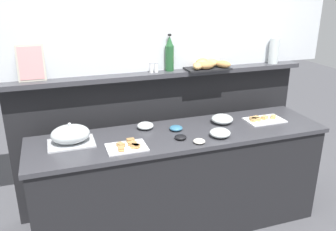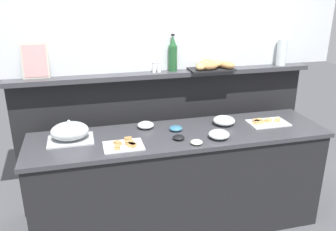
# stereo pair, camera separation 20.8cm
# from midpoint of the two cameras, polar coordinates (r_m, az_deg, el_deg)

# --- Properties ---
(ground_plane) EXTENTS (12.00, 12.00, 0.00)m
(ground_plane) POSITION_cam_midpoint_polar(r_m,az_deg,el_deg) (3.73, -3.04, -11.92)
(ground_plane) COLOR #4C4C51
(buffet_counter) EXTENTS (2.40, 0.62, 0.88)m
(buffet_counter) POSITION_cam_midpoint_polar(r_m,az_deg,el_deg) (3.01, -0.00, -10.58)
(buffet_counter) COLOR black
(buffet_counter) RESTS_ON ground_plane
(back_ledge_unit) EXTENTS (2.67, 0.22, 1.29)m
(back_ledge_unit) POSITION_cam_midpoint_polar(r_m,az_deg,el_deg) (3.32, -2.71, -2.98)
(back_ledge_unit) COLOR black
(back_ledge_unit) RESTS_ON ground_plane
(sandwich_platter_front) EXTENTS (0.33, 0.21, 0.04)m
(sandwich_platter_front) POSITION_cam_midpoint_polar(r_m,az_deg,el_deg) (3.15, 13.34, -0.66)
(sandwich_platter_front) COLOR white
(sandwich_platter_front) RESTS_ON buffet_counter
(sandwich_platter_side) EXTENTS (0.29, 0.21, 0.04)m
(sandwich_platter_side) POSITION_cam_midpoint_polar(r_m,az_deg,el_deg) (2.59, -8.89, -5.02)
(sandwich_platter_side) COLOR silver
(sandwich_platter_side) RESTS_ON buffet_counter
(serving_cloche) EXTENTS (0.34, 0.24, 0.17)m
(serving_cloche) POSITION_cam_midpoint_polar(r_m,az_deg,el_deg) (2.72, -17.70, -3.06)
(serving_cloche) COLOR #B7BABF
(serving_cloche) RESTS_ON buffet_counter
(glass_bowl_large) EXTENTS (0.14, 0.14, 0.05)m
(glass_bowl_large) POSITION_cam_midpoint_polar(r_m,az_deg,el_deg) (2.90, -5.76, -1.72)
(glass_bowl_large) COLOR silver
(glass_bowl_large) RESTS_ON buffet_counter
(glass_bowl_medium) EXTENTS (0.16, 0.16, 0.07)m
(glass_bowl_medium) POSITION_cam_midpoint_polar(r_m,az_deg,el_deg) (2.75, 6.31, -2.90)
(glass_bowl_medium) COLOR silver
(glass_bowl_medium) RESTS_ON buffet_counter
(glass_bowl_small) EXTENTS (0.19, 0.19, 0.07)m
(glass_bowl_small) POSITION_cam_midpoint_polar(r_m,az_deg,el_deg) (3.02, 6.84, -0.65)
(glass_bowl_small) COLOR silver
(glass_bowl_small) RESTS_ON buffet_counter
(condiment_bowl_cream) EXTENTS (0.11, 0.11, 0.04)m
(condiment_bowl_cream) POSITION_cam_midpoint_polar(r_m,az_deg,el_deg) (2.86, -0.78, -2.09)
(condiment_bowl_cream) COLOR teal
(condiment_bowl_cream) RESTS_ON buffet_counter
(condiment_bowl_red) EXTENTS (0.09, 0.09, 0.03)m
(condiment_bowl_red) POSITION_cam_midpoint_polar(r_m,az_deg,el_deg) (2.63, 2.83, -4.23)
(condiment_bowl_red) COLOR silver
(condiment_bowl_red) RESTS_ON buffet_counter
(condiment_bowl_teal) EXTENTS (0.09, 0.09, 0.03)m
(condiment_bowl_teal) POSITION_cam_midpoint_polar(r_m,az_deg,el_deg) (2.70, -0.16, -3.56)
(condiment_bowl_teal) COLOR black
(condiment_bowl_teal) RESTS_ON buffet_counter
(wine_bottle_green) EXTENTS (0.08, 0.08, 0.32)m
(wine_bottle_green) POSITION_cam_midpoint_polar(r_m,az_deg,el_deg) (3.07, -1.72, 9.88)
(wine_bottle_green) COLOR #23562D
(wine_bottle_green) RESTS_ON back_ledge_unit
(salt_shaker) EXTENTS (0.03, 0.03, 0.09)m
(salt_shaker) POSITION_cam_midpoint_polar(r_m,az_deg,el_deg) (3.02, -4.72, 7.71)
(salt_shaker) COLOR white
(salt_shaker) RESTS_ON back_ledge_unit
(pepper_shaker) EXTENTS (0.03, 0.03, 0.09)m
(pepper_shaker) POSITION_cam_midpoint_polar(r_m,az_deg,el_deg) (3.03, -3.91, 7.78)
(pepper_shaker) COLOR white
(pepper_shaker) RESTS_ON back_ledge_unit
(bread_basket) EXTENTS (0.41, 0.34, 0.08)m
(bread_basket) POSITION_cam_midpoint_polar(r_m,az_deg,el_deg) (3.17, 4.49, 8.28)
(bread_basket) COLOR black
(bread_basket) RESTS_ON back_ledge_unit
(framed_picture) EXTENTS (0.21, 0.07, 0.28)m
(framed_picture) POSITION_cam_midpoint_polar(r_m,az_deg,el_deg) (2.96, -23.31, 7.80)
(framed_picture) COLOR #B2AD9E
(framed_picture) RESTS_ON back_ledge_unit
(water_carafe) EXTENTS (0.09, 0.09, 0.24)m
(water_carafe) POSITION_cam_midpoint_polar(r_m,az_deg,el_deg) (3.49, 15.17, 10.10)
(water_carafe) COLOR silver
(water_carafe) RESTS_ON back_ledge_unit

